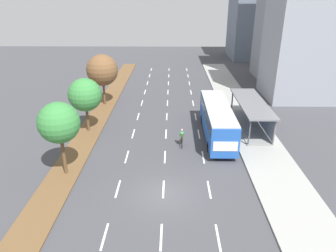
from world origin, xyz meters
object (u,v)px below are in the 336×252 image
object	(u,v)px
cyclist	(182,138)
median_tree_third	(102,70)
median_tree_nearest	(59,123)
median_tree_second	(85,95)
bus_shelter	(253,112)
bus	(217,118)

from	to	relation	value
cyclist	median_tree_third	world-z (taller)	median_tree_third
median_tree_third	cyclist	bearing A→B (deg)	-50.19
cyclist	median_tree_nearest	xyz separation A→B (m)	(-9.70, -5.42, 3.80)
median_tree_second	median_tree_third	distance (m)	8.72
bus_shelter	median_tree_second	size ratio (longest dim) A/B	1.80
bus	median_tree_nearest	bearing A→B (deg)	-150.35
median_tree_nearest	median_tree_third	xyz separation A→B (m)	(-0.28, 17.40, 0.10)
bus	median_tree_second	xyz separation A→B (m)	(-13.65, 1.10, 2.04)
bus_shelter	median_tree_nearest	distance (m)	20.42
bus	cyclist	bearing A→B (deg)	-149.16
cyclist	median_tree_third	xyz separation A→B (m)	(-9.99, 11.98, 3.91)
median_tree_nearest	median_tree_second	bearing A→B (deg)	91.98
bus_shelter	median_tree_nearest	world-z (taller)	median_tree_nearest
median_tree_third	bus	bearing A→B (deg)	-35.72
median_tree_nearest	median_tree_second	xyz separation A→B (m)	(-0.30, 8.70, -0.49)
bus_shelter	bus	world-z (taller)	bus
bus_shelter	bus	xyz separation A→B (m)	(-4.28, -2.34, 0.20)
cyclist	median_tree_third	distance (m)	16.08
bus_shelter	median_tree_second	world-z (taller)	median_tree_second
bus	median_tree_nearest	distance (m)	15.57
median_tree_second	median_tree_nearest	bearing A→B (deg)	-88.02
cyclist	median_tree_third	bearing A→B (deg)	129.81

